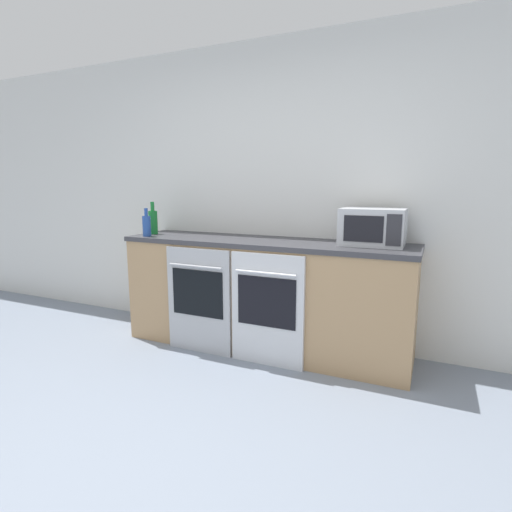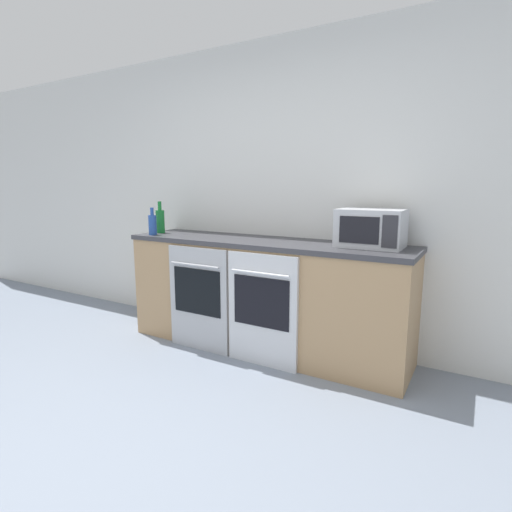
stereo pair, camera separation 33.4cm
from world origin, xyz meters
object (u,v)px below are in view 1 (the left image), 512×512
object	(u,v)px
oven_right	(267,309)
microwave	(373,227)
bottle_blue	(147,225)
bottle_green	(153,221)
oven_left	(199,300)

from	to	relation	value
oven_right	microwave	xyz separation A→B (m)	(0.70, 0.37, 0.63)
oven_right	bottle_blue	distance (m)	1.34
oven_right	bottle_green	bearing A→B (deg)	168.06
bottle_blue	microwave	bearing A→B (deg)	7.71
oven_left	bottle_blue	size ratio (longest dim) A/B	3.54
oven_left	bottle_green	xyz separation A→B (m)	(-0.64, 0.27, 0.60)
oven_left	bottle_blue	xyz separation A→B (m)	(-0.59, 0.11, 0.59)
oven_left	bottle_green	size ratio (longest dim) A/B	2.96
oven_right	bottle_blue	size ratio (longest dim) A/B	3.54
microwave	bottle_blue	world-z (taller)	microwave
oven_left	microwave	size ratio (longest dim) A/B	1.90
oven_left	microwave	world-z (taller)	microwave
bottle_green	bottle_blue	bearing A→B (deg)	-71.38
oven_right	microwave	size ratio (longest dim) A/B	1.90
bottle_blue	bottle_green	bearing A→B (deg)	108.62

